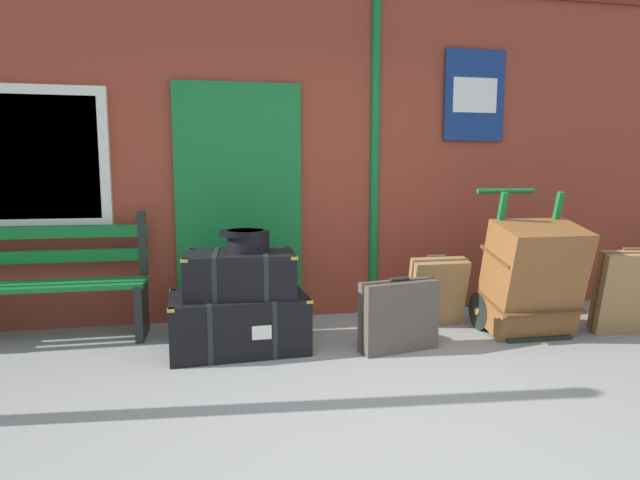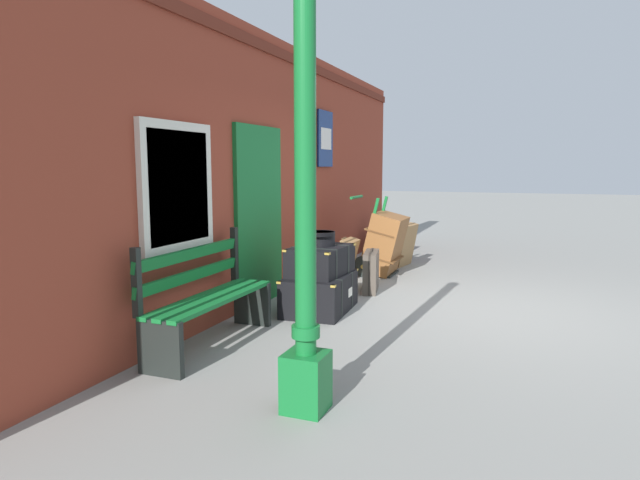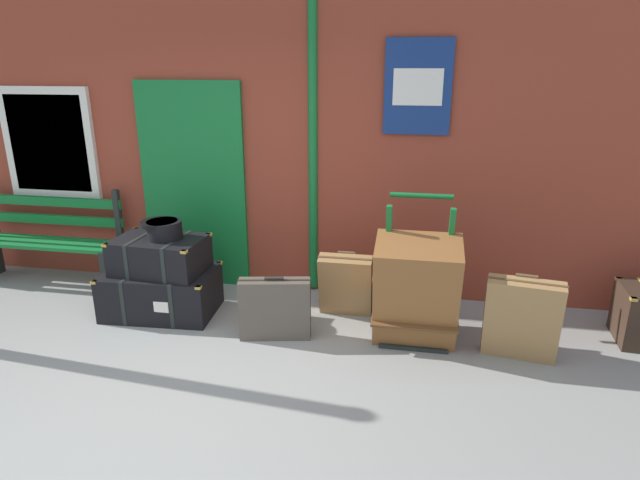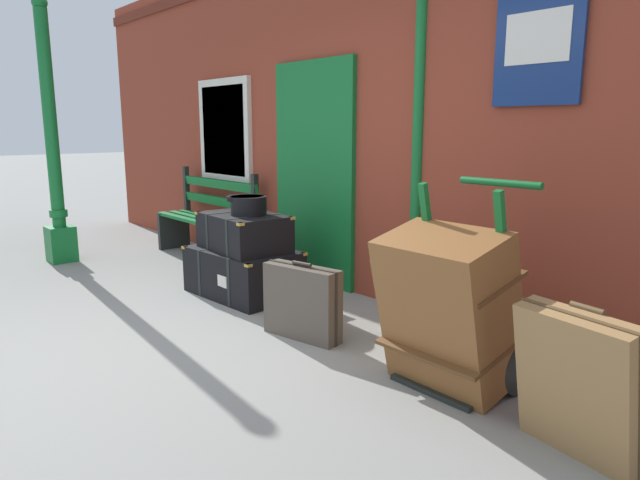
# 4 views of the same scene
# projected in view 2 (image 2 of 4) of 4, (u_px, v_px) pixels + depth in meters

# --- Properties ---
(ground_plane) EXTENTS (60.00, 60.00, 0.00)m
(ground_plane) POSITION_uv_depth(u_px,v_px,m) (474.00, 311.00, 6.26)
(ground_plane) COLOR gray
(brick_facade) EXTENTS (10.40, 0.35, 3.20)m
(brick_facade) POSITION_uv_depth(u_px,v_px,m) (267.00, 169.00, 6.95)
(brick_facade) COLOR brown
(brick_facade) RESTS_ON ground
(lamp_post) EXTENTS (0.28, 0.28, 2.84)m
(lamp_post) POSITION_uv_depth(u_px,v_px,m) (306.00, 253.00, 3.57)
(lamp_post) COLOR #146B2D
(lamp_post) RESTS_ON ground
(platform_bench) EXTENTS (1.60, 0.43, 1.01)m
(platform_bench) POSITION_uv_depth(u_px,v_px,m) (206.00, 298.00, 4.99)
(platform_bench) COLOR #146B2D
(platform_bench) RESTS_ON ground
(steamer_trunk_base) EXTENTS (1.05, 0.71, 0.43)m
(steamer_trunk_base) POSITION_uv_depth(u_px,v_px,m) (320.00, 293.00, 6.24)
(steamer_trunk_base) COLOR black
(steamer_trunk_base) RESTS_ON ground
(steamer_trunk_middle) EXTENTS (0.84, 0.59, 0.33)m
(steamer_trunk_middle) POSITION_uv_depth(u_px,v_px,m) (320.00, 260.00, 6.21)
(steamer_trunk_middle) COLOR black
(steamer_trunk_middle) RESTS_ON steamer_trunk_base
(round_hatbox) EXTENTS (0.37, 0.33, 0.16)m
(round_hatbox) POSITION_uv_depth(u_px,v_px,m) (321.00, 237.00, 6.23)
(round_hatbox) COLOR black
(round_hatbox) RESTS_ON steamer_trunk_middle
(porters_trolley) EXTENTS (0.71, 0.64, 1.19)m
(porters_trolley) POSITION_uv_depth(u_px,v_px,m) (373.00, 256.00, 8.42)
(porters_trolley) COLOR black
(porters_trolley) RESTS_ON ground
(large_brown_trunk) EXTENTS (0.70, 0.63, 0.96)m
(large_brown_trunk) POSITION_uv_depth(u_px,v_px,m) (385.00, 243.00, 8.33)
(large_brown_trunk) COLOR brown
(large_brown_trunk) RESTS_ON ground
(suitcase_charcoal) EXTENTS (0.62, 0.28, 0.57)m
(suitcase_charcoal) POSITION_uv_depth(u_px,v_px,m) (371.00, 271.00, 7.23)
(suitcase_charcoal) COLOR #51473D
(suitcase_charcoal) RESTS_ON ground
(suitcase_brown) EXTENTS (0.60, 0.35, 0.72)m
(suitcase_brown) POSITION_uv_depth(u_px,v_px,m) (405.00, 245.00, 9.06)
(suitcase_brown) COLOR olive
(suitcase_brown) RESTS_ON ground
(suitcase_slate) EXTENTS (0.50, 0.30, 0.62)m
(suitcase_slate) POSITION_uv_depth(u_px,v_px,m) (346.00, 259.00, 7.90)
(suitcase_slate) COLOR olive
(suitcase_slate) RESTS_ON ground
(corner_trunk) EXTENTS (0.72, 0.53, 0.49)m
(corner_trunk) POSITION_uv_depth(u_px,v_px,m) (393.00, 241.00, 10.38)
(corner_trunk) COLOR #332319
(corner_trunk) RESTS_ON ground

